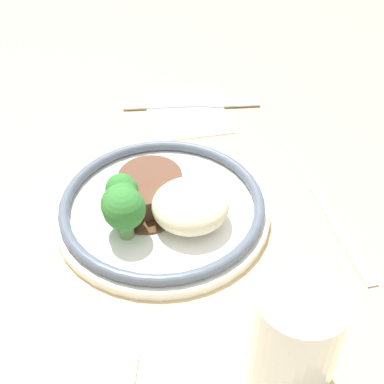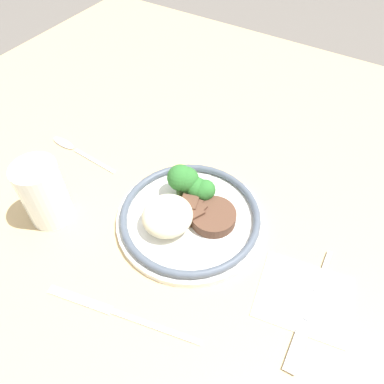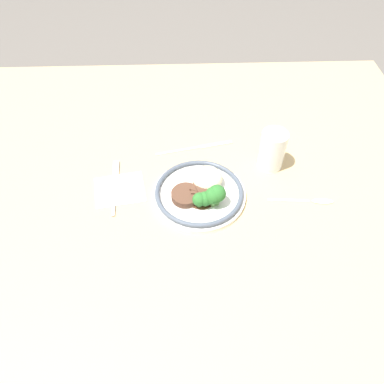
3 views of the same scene
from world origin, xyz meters
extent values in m
plane|color=#5B5651|center=(0.00, 0.00, 0.00)|extent=(8.00, 8.00, 0.00)
cube|color=tan|center=(0.00, 0.00, 0.02)|extent=(1.39, 1.30, 0.05)
cube|color=white|center=(-0.20, 0.03, 0.05)|extent=(0.14, 0.13, 0.00)
cylinder|color=white|center=(0.01, 0.00, 0.05)|extent=(0.24, 0.24, 0.01)
torus|color=#4C5666|center=(0.01, 0.00, 0.06)|extent=(0.22, 0.22, 0.01)
ellipsoid|color=beige|center=(0.03, 0.03, 0.08)|extent=(0.08, 0.08, 0.05)
cylinder|color=brown|center=(-0.03, -0.01, 0.07)|extent=(0.07, 0.07, 0.02)
cylinder|color=#51331E|center=(0.01, -0.02, 0.06)|extent=(0.07, 0.07, 0.00)
cube|color=brown|center=(0.01, -0.01, 0.07)|extent=(0.03, 0.03, 0.02)
cube|color=brown|center=(0.00, -0.01, 0.07)|extent=(0.02, 0.02, 0.02)
cube|color=brown|center=(0.00, 0.00, 0.07)|extent=(0.03, 0.03, 0.02)
cube|color=brown|center=(0.02, -0.01, 0.07)|extent=(0.03, 0.03, 0.03)
cylinder|color=#5B8E47|center=(0.01, -0.04, 0.06)|extent=(0.01, 0.01, 0.01)
sphere|color=#2D702D|center=(0.01, -0.04, 0.08)|extent=(0.03, 0.03, 0.03)
cylinder|color=#5B8E47|center=(0.04, -0.04, 0.07)|extent=(0.01, 0.01, 0.02)
sphere|color=#2D702D|center=(0.04, -0.04, 0.09)|extent=(0.04, 0.04, 0.04)
cylinder|color=#5B8E47|center=(0.02, -0.04, 0.06)|extent=(0.01, 0.01, 0.01)
sphere|color=#2D702D|center=(0.02, -0.04, 0.08)|extent=(0.04, 0.04, 0.04)
cylinder|color=#5B8E47|center=(0.05, -0.04, 0.07)|extent=(0.02, 0.02, 0.02)
sphere|color=#2D702D|center=(0.05, -0.04, 0.10)|extent=(0.04, 0.04, 0.04)
cylinder|color=#5B8E47|center=(0.01, -0.04, 0.06)|extent=(0.01, 0.01, 0.01)
sphere|color=#2D702D|center=(0.01, -0.04, 0.08)|extent=(0.03, 0.03, 0.03)
cylinder|color=#F4AD19|center=(0.21, 0.11, 0.09)|extent=(0.06, 0.06, 0.09)
cylinder|color=white|center=(0.21, 0.11, 0.10)|extent=(0.07, 0.07, 0.11)
cube|color=#B7B7BC|center=(-0.21, 0.00, 0.05)|extent=(0.01, 0.12, 0.00)
cube|color=#B7B7BC|center=(-0.21, 0.10, 0.05)|extent=(0.02, 0.07, 0.00)
cube|color=#B7B7BC|center=(-0.04, 0.17, 0.05)|extent=(0.13, 0.03, 0.00)
cube|color=#B7B7BC|center=(0.07, 0.20, 0.05)|extent=(0.10, 0.03, 0.00)
camera|label=1|loc=(0.43, 0.02, 0.46)|focal=50.00mm
camera|label=2|loc=(-0.18, 0.31, 0.53)|focal=35.00mm
camera|label=3|loc=(-0.03, -0.62, 0.76)|focal=35.00mm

